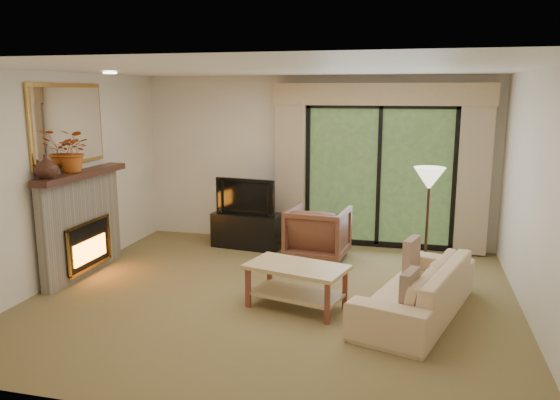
% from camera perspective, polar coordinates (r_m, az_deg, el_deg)
% --- Properties ---
extents(floor, '(5.50, 5.50, 0.00)m').
position_cam_1_polar(floor, '(6.48, -0.66, -10.10)').
color(floor, olive).
rests_on(floor, ground).
extents(ceiling, '(5.50, 5.50, 0.00)m').
position_cam_1_polar(ceiling, '(6.03, -0.72, 13.55)').
color(ceiling, white).
rests_on(ceiling, ground).
extents(wall_back, '(5.00, 0.00, 5.00)m').
position_cam_1_polar(wall_back, '(8.54, 3.64, 4.12)').
color(wall_back, beige).
rests_on(wall_back, ground).
extents(wall_front, '(5.00, 0.00, 5.00)m').
position_cam_1_polar(wall_front, '(3.82, -10.42, -5.02)').
color(wall_front, beige).
rests_on(wall_front, ground).
extents(wall_left, '(0.00, 5.00, 5.00)m').
position_cam_1_polar(wall_left, '(7.32, -21.99, 2.13)').
color(wall_left, beige).
rests_on(wall_left, ground).
extents(wall_right, '(0.00, 5.00, 5.00)m').
position_cam_1_polar(wall_right, '(6.04, 25.40, 0.07)').
color(wall_right, beige).
rests_on(wall_right, ground).
extents(fireplace, '(0.24, 1.70, 1.37)m').
position_cam_1_polar(fireplace, '(7.53, -20.02, -2.28)').
color(fireplace, gray).
rests_on(fireplace, floor).
extents(mirror, '(0.07, 1.45, 1.02)m').
position_cam_1_polar(mirror, '(7.40, -21.23, 7.34)').
color(mirror, '#BA8F42').
rests_on(mirror, wall_left).
extents(sliding_door, '(2.26, 0.10, 2.16)m').
position_cam_1_polar(sliding_door, '(8.39, 10.30, 2.46)').
color(sliding_door, black).
rests_on(sliding_door, floor).
extents(curtain_left, '(0.45, 0.18, 2.35)m').
position_cam_1_polar(curtain_left, '(8.47, 1.10, 3.40)').
color(curtain_left, tan).
rests_on(curtain_left, floor).
extents(curtain_right, '(0.45, 0.18, 2.35)m').
position_cam_1_polar(curtain_right, '(8.29, 19.62, 2.57)').
color(curtain_right, tan).
rests_on(curtain_right, floor).
extents(cornice, '(3.20, 0.24, 0.32)m').
position_cam_1_polar(cornice, '(8.21, 10.55, 10.81)').
color(cornice, tan).
rests_on(cornice, wall_back).
extents(media_console, '(1.11, 0.61, 0.53)m').
position_cam_1_polar(media_console, '(8.43, -3.35, -3.14)').
color(media_console, black).
rests_on(media_console, floor).
extents(tv, '(0.96, 0.24, 0.55)m').
position_cam_1_polar(tv, '(8.31, -3.39, 0.47)').
color(tv, black).
rests_on(tv, media_console).
extents(armchair, '(0.89, 0.91, 0.76)m').
position_cam_1_polar(armchair, '(7.79, 3.98, -3.47)').
color(armchair, brown).
rests_on(armchair, floor).
extents(sofa, '(1.34, 2.17, 0.59)m').
position_cam_1_polar(sofa, '(6.07, 14.04, -8.96)').
color(sofa, '#D6B488').
rests_on(sofa, floor).
extents(pillow_near, '(0.19, 0.37, 0.36)m').
position_cam_1_polar(pillow_near, '(5.45, 13.37, -9.00)').
color(pillow_near, brown).
rests_on(pillow_near, sofa).
extents(pillow_far, '(0.20, 0.39, 0.38)m').
position_cam_1_polar(pillow_far, '(6.56, 13.57, -5.49)').
color(pillow_far, brown).
rests_on(pillow_far, sofa).
extents(coffee_table, '(1.20, 0.85, 0.49)m').
position_cam_1_polar(coffee_table, '(6.10, 1.73, -9.01)').
color(coffee_table, tan).
rests_on(coffee_table, floor).
extents(floor_lamp, '(0.49, 0.49, 1.45)m').
position_cam_1_polar(floor_lamp, '(7.07, 15.09, -2.51)').
color(floor_lamp, beige).
rests_on(floor_lamp, floor).
extents(vase, '(0.35, 0.35, 0.29)m').
position_cam_1_polar(vase, '(6.87, -23.27, 3.27)').
color(vase, '#3C2017').
rests_on(vase, fireplace).
extents(branches, '(0.52, 0.47, 0.53)m').
position_cam_1_polar(branches, '(7.28, -20.83, 4.81)').
color(branches, '#BB581B').
rests_on(branches, fireplace).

